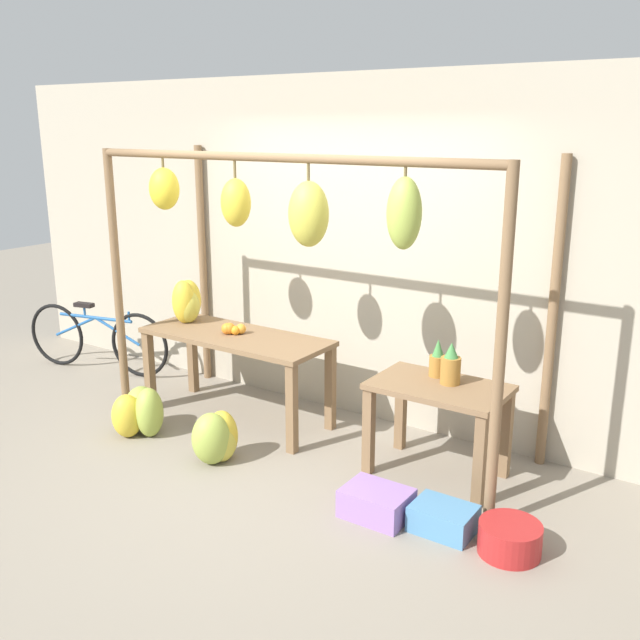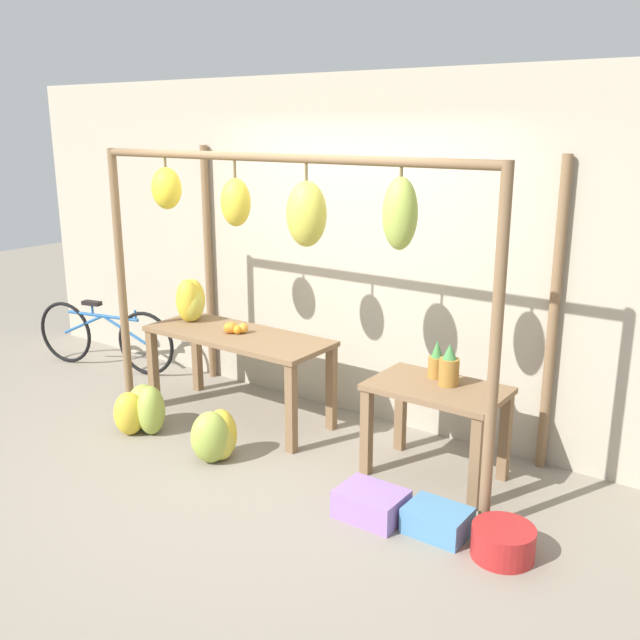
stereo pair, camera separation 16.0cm
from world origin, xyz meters
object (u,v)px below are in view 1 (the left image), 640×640
at_px(blue_bucket, 510,539).
at_px(pineapple_cluster, 445,364).
at_px(parked_bicycle, 97,338).
at_px(fruit_crate_white, 376,503).
at_px(orange_pile, 231,329).
at_px(banana_pile_ground_left, 140,411).
at_px(banana_pile_ground_right, 217,438).
at_px(banana_pile_on_table, 186,302).
at_px(fruit_crate_purple, 443,519).

bearing_deg(blue_bucket, pineapple_cluster, 136.14).
bearing_deg(parked_bicycle, fruit_crate_white, -13.04).
height_order(orange_pile, banana_pile_ground_left, orange_pile).
xyz_separation_m(banana_pile_ground_left, banana_pile_ground_right, (0.84, -0.03, -0.00)).
relative_size(banana_pile_on_table, parked_bicycle, 0.23).
height_order(orange_pile, fruit_crate_purple, orange_pile).
bearing_deg(fruit_crate_purple, orange_pile, 164.42).
bearing_deg(fruit_crate_white, banana_pile_ground_left, 178.99).
xyz_separation_m(banana_pile_ground_left, parked_bicycle, (-1.50, 0.82, 0.15)).
height_order(banana_pile_ground_right, parked_bicycle, parked_bicycle).
bearing_deg(banana_pile_ground_left, parked_bicycle, 151.46).
xyz_separation_m(banana_pile_ground_right, fruit_crate_white, (1.35, -0.01, -0.09)).
xyz_separation_m(pineapple_cluster, blue_bucket, (0.77, -0.74, -0.71)).
distance_m(banana_pile_ground_left, fruit_crate_purple, 2.62).
xyz_separation_m(banana_pile_on_table, banana_pile_ground_left, (0.14, -0.72, -0.73)).
height_order(pineapple_cluster, fruit_crate_white, pineapple_cluster).
height_order(banana_pile_ground_left, parked_bicycle, parked_bicycle).
relative_size(pineapple_cluster, fruit_crate_white, 0.71).
relative_size(pineapple_cluster, fruit_crate_purple, 0.79).
distance_m(banana_pile_ground_left, parked_bicycle, 1.72).
relative_size(orange_pile, blue_bucket, 0.53).
height_order(orange_pile, fruit_crate_white, orange_pile).
bearing_deg(banana_pile_ground_right, fruit_crate_white, -0.52).
bearing_deg(banana_pile_ground_left, banana_pile_ground_right, -1.79).
xyz_separation_m(orange_pile, pineapple_cluster, (1.84, 0.13, 0.01)).
relative_size(blue_bucket, parked_bicycle, 0.23).
bearing_deg(orange_pile, fruit_crate_white, -21.31).
height_order(pineapple_cluster, fruit_crate_purple, pineapple_cluster).
bearing_deg(orange_pile, fruit_crate_purple, -15.58).
xyz_separation_m(orange_pile, banana_pile_ground_left, (-0.42, -0.65, -0.60)).
bearing_deg(fruit_crate_purple, fruit_crate_white, -169.37).
bearing_deg(fruit_crate_purple, blue_bucket, -0.15).
distance_m(fruit_crate_white, fruit_crate_purple, 0.43).
relative_size(banana_pile_on_table, fruit_crate_purple, 1.00).
relative_size(banana_pile_ground_left, blue_bucket, 1.41).
distance_m(banana_pile_ground_right, fruit_crate_purple, 1.78).
relative_size(orange_pile, fruit_crate_purple, 0.51).
distance_m(pineapple_cluster, banana_pile_ground_left, 2.47).
bearing_deg(banana_pile_ground_left, orange_pile, 57.30).
relative_size(blue_bucket, fruit_crate_purple, 0.97).
relative_size(banana_pile_on_table, banana_pile_ground_right, 0.92).
distance_m(banana_pile_on_table, pineapple_cluster, 2.41).
bearing_deg(parked_bicycle, fruit_crate_purple, -10.68).
bearing_deg(banana_pile_ground_right, orange_pile, 122.02).
distance_m(parked_bicycle, fruit_crate_purple, 4.20).
xyz_separation_m(orange_pile, banana_pile_ground_right, (0.43, -0.68, -0.60)).
relative_size(banana_pile_ground_left, banana_pile_ground_right, 1.26).
bearing_deg(fruit_crate_purple, banana_pile_ground_left, -179.11).
bearing_deg(banana_pile_ground_right, blue_bucket, 1.73).
xyz_separation_m(pineapple_cluster, parked_bicycle, (-3.76, 0.03, -0.46)).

